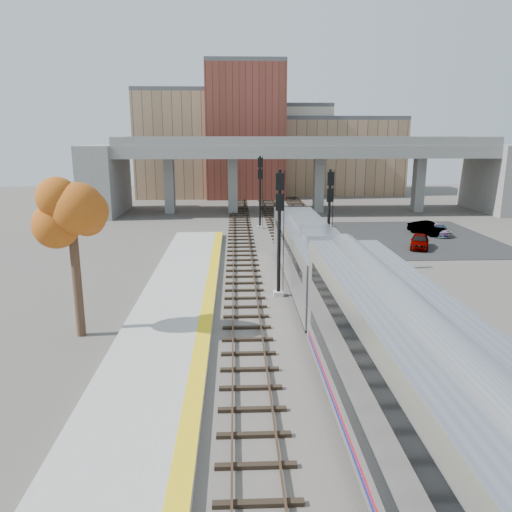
# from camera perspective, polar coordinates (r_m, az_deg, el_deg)

# --- Properties ---
(ground) EXTENTS (160.00, 160.00, 0.00)m
(ground) POSITION_cam_1_polar(r_m,az_deg,el_deg) (21.51, 8.11, -13.47)
(ground) COLOR #47423D
(ground) RESTS_ON ground
(platform) EXTENTS (4.50, 60.00, 0.35)m
(platform) POSITION_cam_1_polar(r_m,az_deg,el_deg) (21.38, -11.90, -13.28)
(platform) COLOR #9E9E99
(platform) RESTS_ON ground
(yellow_strip) EXTENTS (0.70, 60.00, 0.01)m
(yellow_strip) POSITION_cam_1_polar(r_m,az_deg,el_deg) (21.08, -6.70, -12.94)
(yellow_strip) COLOR yellow
(yellow_strip) RESTS_ON platform
(tracks) EXTENTS (10.70, 95.00, 0.25)m
(tracks) POSITION_cam_1_polar(r_m,az_deg,el_deg) (33.09, 5.82, -3.40)
(tracks) COLOR black
(tracks) RESTS_ON ground
(overpass) EXTENTS (54.00, 12.00, 9.50)m
(overpass) POSITION_cam_1_polar(r_m,az_deg,el_deg) (64.49, 5.38, 10.15)
(overpass) COLOR slate
(overpass) RESTS_ON ground
(buildings_far) EXTENTS (43.00, 21.00, 20.60)m
(buildings_far) POSITION_cam_1_polar(r_m,az_deg,el_deg) (85.52, 0.94, 12.46)
(buildings_far) COLOR tan
(buildings_far) RESTS_ON ground
(parking_lot) EXTENTS (14.00, 18.00, 0.04)m
(parking_lot) POSITION_cam_1_polar(r_m,az_deg,el_deg) (50.98, 18.00, 2.02)
(parking_lot) COLOR black
(parking_lot) RESTS_ON ground
(locomotive) EXTENTS (3.02, 19.05, 4.10)m
(locomotive) POSITION_cam_1_polar(r_m,az_deg,el_deg) (32.61, 6.01, 0.35)
(locomotive) COLOR #A8AAB2
(locomotive) RESTS_ON ground
(coach) EXTENTS (3.03, 25.00, 5.00)m
(coach) POSITION_cam_1_polar(r_m,az_deg,el_deg) (12.18, 22.89, -22.49)
(coach) COLOR #A8AAB2
(coach) RESTS_ON ground
(signal_mast_near) EXTENTS (0.60, 0.64, 7.77)m
(signal_mast_near) POSITION_cam_1_polar(r_m,az_deg,el_deg) (30.10, 2.67, 2.61)
(signal_mast_near) COLOR #9E9E99
(signal_mast_near) RESTS_ON ground
(signal_mast_mid) EXTENTS (0.60, 0.64, 7.39)m
(signal_mast_mid) POSITION_cam_1_polar(r_m,az_deg,el_deg) (36.34, 8.33, 4.00)
(signal_mast_mid) COLOR #9E9E99
(signal_mast_mid) RESTS_ON ground
(signal_mast_far) EXTENTS (0.60, 0.64, 7.61)m
(signal_mast_far) POSITION_cam_1_polar(r_m,az_deg,el_deg) (52.71, 0.46, 7.30)
(signal_mast_far) COLOR #9E9E99
(signal_mast_far) RESTS_ON ground
(tree) EXTENTS (3.60, 3.60, 8.29)m
(tree) POSITION_cam_1_polar(r_m,az_deg,el_deg) (25.15, -20.38, 4.56)
(tree) COLOR #382619
(tree) RESTS_ON ground
(car_a) EXTENTS (2.78, 4.04, 1.28)m
(car_a) POSITION_cam_1_polar(r_m,az_deg,el_deg) (46.01, 18.20, 1.63)
(car_a) COLOR #99999E
(car_a) RESTS_ON parking_lot
(car_b) EXTENTS (3.06, 4.15, 1.31)m
(car_b) POSITION_cam_1_polar(r_m,az_deg,el_deg) (52.60, 18.94, 3.04)
(car_b) COLOR #99999E
(car_b) RESTS_ON parking_lot
(car_c) EXTENTS (1.66, 3.91, 1.13)m
(car_c) POSITION_cam_1_polar(r_m,az_deg,el_deg) (52.72, 20.10, 2.87)
(car_c) COLOR #99999E
(car_c) RESTS_ON parking_lot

